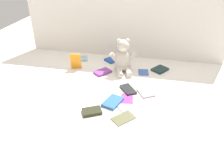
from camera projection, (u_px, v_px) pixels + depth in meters
ground_plane at (113, 80)px, 1.66m from camera, size 3.20×3.20×0.00m
backdrop_drape at (123, 26)px, 1.92m from camera, size 1.74×0.03×0.56m
teddy_bear at (123, 59)px, 1.75m from camera, size 0.22×0.22×0.26m
book_case_0 at (143, 72)px, 1.76m from camera, size 0.09×0.11×0.01m
book_case_1 at (128, 89)px, 1.53m from camera, size 0.13×0.15×0.02m
book_case_2 at (76, 61)px, 1.79m from camera, size 0.09×0.05×0.13m
book_case_3 at (103, 72)px, 1.75m from camera, size 0.14×0.15×0.02m
book_case_4 at (92, 111)px, 1.32m from camera, size 0.13×0.12×0.02m
book_case_5 at (127, 108)px, 1.35m from camera, size 0.16×0.16×0.01m
book_case_6 at (113, 102)px, 1.40m from camera, size 0.13×0.16×0.02m
book_case_7 at (111, 60)px, 1.94m from camera, size 0.13×0.13×0.02m
book_case_8 at (146, 92)px, 1.50m from camera, size 0.14×0.15×0.01m
book_case_9 at (83, 59)px, 1.97m from camera, size 0.11×0.12×0.01m
book_case_10 at (127, 98)px, 1.44m from camera, size 0.09×0.12×0.01m
book_case_11 at (123, 118)px, 1.27m from camera, size 0.15×0.15×0.01m
book_case_12 at (160, 69)px, 1.79m from camera, size 0.15×0.15×0.02m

